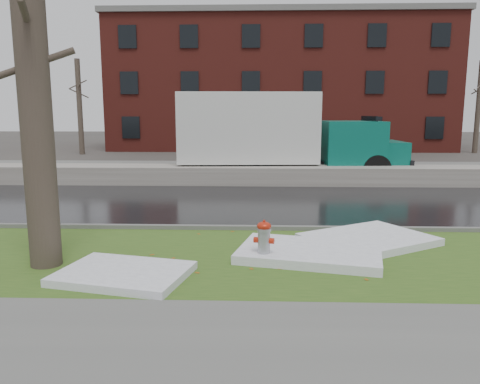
{
  "coord_description": "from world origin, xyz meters",
  "views": [
    {
      "loc": [
        0.23,
        -10.36,
        2.95
      ],
      "look_at": [
        -0.17,
        0.96,
        1.0
      ],
      "focal_mm": 35.0,
      "sensor_mm": 36.0,
      "label": 1
    }
  ],
  "objects_px": {
    "tree": "(33,69)",
    "box_truck": "(275,134)",
    "fire_hydrant": "(264,240)",
    "worker": "(218,145)"
  },
  "relations": [
    {
      "from": "fire_hydrant",
      "to": "worker",
      "type": "bearing_deg",
      "value": 112.26
    },
    {
      "from": "tree",
      "to": "box_truck",
      "type": "xyz_separation_m",
      "value": [
        4.82,
        11.85,
        -1.72
      ]
    },
    {
      "from": "tree",
      "to": "fire_hydrant",
      "type": "bearing_deg",
      "value": 4.57
    },
    {
      "from": "fire_hydrant",
      "to": "tree",
      "type": "bearing_deg",
      "value": -162.53
    },
    {
      "from": "box_truck",
      "to": "worker",
      "type": "height_order",
      "value": "box_truck"
    },
    {
      "from": "fire_hydrant",
      "to": "box_truck",
      "type": "height_order",
      "value": "box_truck"
    },
    {
      "from": "fire_hydrant",
      "to": "worker",
      "type": "distance_m",
      "value": 11.02
    },
    {
      "from": "tree",
      "to": "box_truck",
      "type": "height_order",
      "value": "tree"
    },
    {
      "from": "fire_hydrant",
      "to": "tree",
      "type": "relative_size",
      "value": 0.12
    },
    {
      "from": "tree",
      "to": "worker",
      "type": "relative_size",
      "value": 4.42
    }
  ]
}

